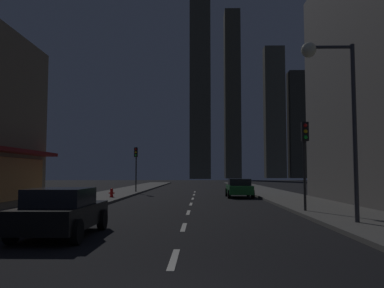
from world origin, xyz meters
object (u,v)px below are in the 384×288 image
at_px(street_lamp_right, 331,87).
at_px(traffic_light_near_right, 305,146).
at_px(car_parked_near, 62,212).
at_px(car_parked_far, 239,188).
at_px(fire_hydrant_far_left, 112,193).
at_px(traffic_light_far_left, 136,159).

bearing_deg(street_lamp_right, traffic_light_near_right, 88.40).
relative_size(car_parked_near, car_parked_far, 1.00).
xyz_separation_m(car_parked_far, traffic_light_near_right, (1.90, -12.57, 2.45)).
bearing_deg(fire_hydrant_far_left, street_lamp_right, -52.26).
bearing_deg(street_lamp_right, car_parked_far, 96.02).
relative_size(traffic_light_near_right, traffic_light_far_left, 1.00).
distance_m(traffic_light_near_right, street_lamp_right, 4.69).
bearing_deg(traffic_light_far_left, traffic_light_near_right, -59.41).
distance_m(car_parked_far, traffic_light_far_left, 11.19).
distance_m(car_parked_far, traffic_light_near_right, 12.95).
relative_size(car_parked_near, street_lamp_right, 0.64).
relative_size(fire_hydrant_far_left, traffic_light_near_right, 0.16).
bearing_deg(street_lamp_right, traffic_light_far_left, 115.40).
bearing_deg(car_parked_far, traffic_light_far_left, 146.42).
xyz_separation_m(car_parked_far, fire_hydrant_far_left, (-9.50, -2.29, -0.29)).
bearing_deg(traffic_light_near_right, car_parked_near, -143.30).
distance_m(traffic_light_far_left, street_lamp_right, 25.43).
distance_m(car_parked_near, fire_hydrant_far_left, 17.21).
height_order(fire_hydrant_far_left, traffic_light_near_right, traffic_light_near_right).
bearing_deg(car_parked_near, car_parked_far, 69.59).
distance_m(car_parked_near, car_parked_far, 20.65).
relative_size(traffic_light_near_right, street_lamp_right, 0.64).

